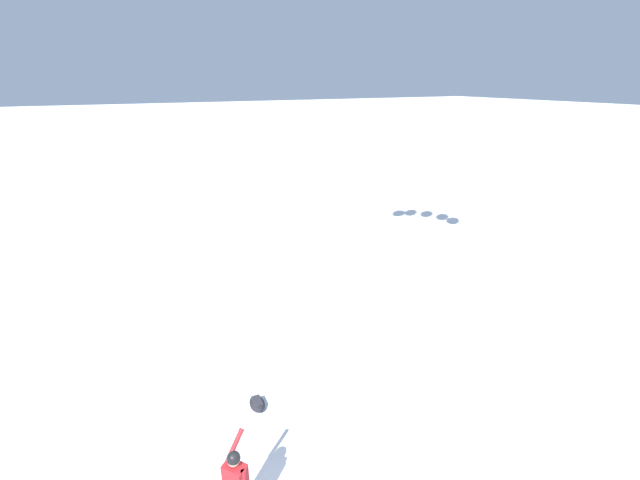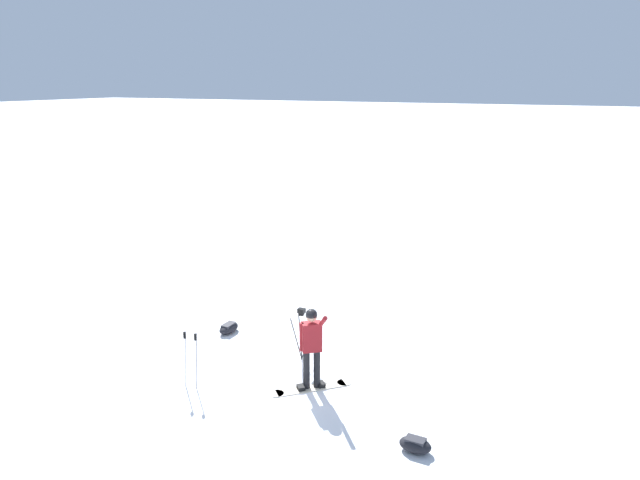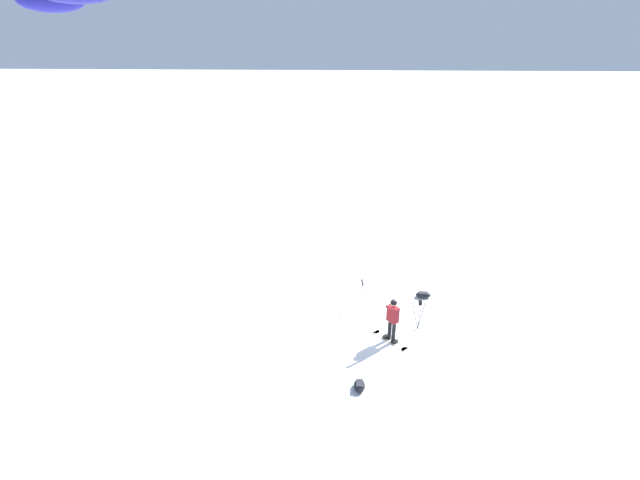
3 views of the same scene
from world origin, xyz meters
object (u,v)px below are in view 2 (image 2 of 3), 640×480
snowboarder (312,340)px  gear_bag_large (229,328)px  snowboard (311,387)px  gear_bag_small (415,444)px  ski_poles (191,352)px  camera_tripod (301,323)px

snowboarder → gear_bag_large: (-1.63, -3.17, -0.95)m
snowboarder → snowboard: snowboarder is taller
snowboarder → gear_bag_small: bearing=65.2°
snowboarder → ski_poles: bearing=-65.5°
gear_bag_small → ski_poles: (-0.16, -4.86, 0.67)m
camera_tripod → ski_poles: 2.58m
gear_bag_small → snowboard: bearing=-114.3°
gear_bag_large → camera_tripod: bearing=76.9°
snowboard → camera_tripod: bearing=-144.3°
snowboard → camera_tripod: size_ratio=1.08×
snowboard → ski_poles: (1.01, -2.26, 0.78)m
gear_bag_large → ski_poles: (2.66, 0.90, 0.67)m
gear_bag_large → gear_bag_small: 6.42m
snowboard → gear_bag_small: bearing=65.7°
snowboard → gear_bag_large: 3.57m
snowboard → gear_bag_large: size_ratio=2.12×
snowboarder → snowboard: bearing=-16.9°
snowboarder → snowboard: 1.06m
snowboard → gear_bag_large: gear_bag_large is taller
ski_poles → gear_bag_large: bearing=-161.3°
snowboard → camera_tripod: 1.62m
snowboarder → gear_bag_small: size_ratio=3.08×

